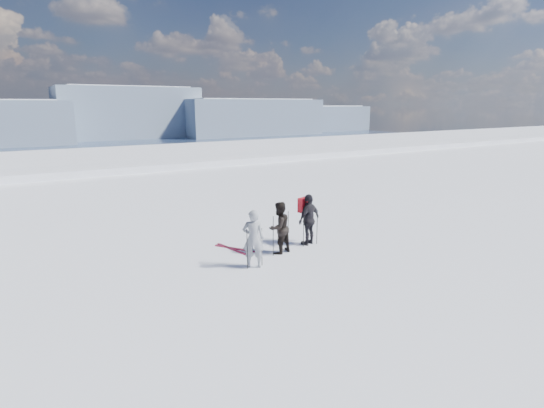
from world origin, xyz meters
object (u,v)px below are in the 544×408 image
(skier_grey, at_px, (253,239))
(skis_loose, at_px, (235,249))
(skier_dark, at_px, (279,228))
(skier_pack, at_px, (309,219))

(skier_grey, relative_size, skis_loose, 1.04)
(skier_grey, xyz_separation_m, skis_loose, (0.22, 1.66, -0.86))
(skier_dark, height_order, skier_pack, skier_pack)
(skier_grey, bearing_deg, skier_dark, -123.82)
(skier_pack, distance_m, skis_loose, 2.69)
(skier_grey, xyz_separation_m, skier_dark, (1.30, 0.64, -0.03))
(skier_dark, xyz_separation_m, skis_loose, (-1.08, 1.01, -0.83))
(skier_pack, relative_size, skis_loose, 1.05)
(skier_dark, bearing_deg, skier_grey, 11.87)
(skier_dark, xyz_separation_m, skier_pack, (1.34, 0.22, 0.04))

